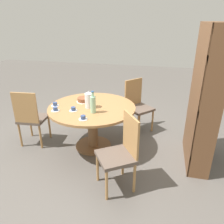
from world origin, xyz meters
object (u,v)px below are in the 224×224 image
at_px(bookshelf, 203,97).
at_px(chair_b, 137,104).
at_px(cake_main, 84,100).
at_px(cup_c, 55,109).
at_px(cup_a, 73,109).
at_px(coffee_pot, 89,100).
at_px(cup_d, 55,105).
at_px(chair_c, 31,117).
at_px(water_bottle, 93,104).
at_px(cup_b, 83,118).
at_px(chair_a, 121,151).

bearing_deg(bookshelf, chair_b, 50.87).
distance_m(cake_main, cup_c, 0.54).
bearing_deg(cup_a, coffee_pot, 133.88).
bearing_deg(bookshelf, cup_d, 93.28).
distance_m(chair_c, coffee_pot, 1.05).
xyz_separation_m(cup_a, cup_d, (-0.12, -0.36, 0.00)).
height_order(water_bottle, cup_b, water_bottle).
relative_size(cup_a, cup_d, 1.00).
relative_size(water_bottle, cup_b, 2.60).
xyz_separation_m(coffee_pot, cake_main, (-0.21, -0.17, -0.09)).
distance_m(chair_c, cup_d, 0.50).
height_order(chair_a, chair_c, same).
height_order(water_bottle, cup_d, water_bottle).
height_order(chair_b, bookshelf, bookshelf).
bearing_deg(cup_c, water_bottle, 97.41).
bearing_deg(cake_main, chair_a, 39.94).
height_order(bookshelf, coffee_pot, bookshelf).
relative_size(water_bottle, cake_main, 1.36).
distance_m(bookshelf, cup_c, 2.12).
distance_m(coffee_pot, cup_d, 0.56).
height_order(chair_b, cake_main, chair_b).
relative_size(coffee_pot, cup_a, 2.12).
bearing_deg(chair_b, coffee_pot, -175.68).
bearing_deg(water_bottle, cup_c, -82.59).
bearing_deg(cup_b, coffee_pot, -172.29).
relative_size(chair_b, cake_main, 4.01).
distance_m(coffee_pot, water_bottle, 0.21).
distance_m(coffee_pot, cup_b, 0.45).
xyz_separation_m(chair_c, cup_a, (0.08, 0.80, 0.24)).
bearing_deg(water_bottle, chair_a, 42.14).
height_order(chair_c, cup_a, chair_c).
bearing_deg(cup_c, cake_main, 148.70).
relative_size(cake_main, cup_c, 1.91).
bearing_deg(cup_c, cup_b, 69.60).
xyz_separation_m(coffee_pot, cup_c, (0.25, -0.45, -0.10)).
xyz_separation_m(bookshelf, coffee_pot, (0.06, -1.63, -0.16)).
bearing_deg(chair_c, coffee_pot, -178.63).
relative_size(chair_c, water_bottle, 2.95).
bearing_deg(cup_c, chair_c, -104.75).
bearing_deg(chair_c, water_bottle, 171.65).
height_order(cup_c, cup_d, same).
height_order(cup_a, cup_b, same).
xyz_separation_m(chair_a, cup_b, (-0.32, -0.59, 0.24)).
bearing_deg(chair_c, chair_a, 153.35).
bearing_deg(cup_c, bookshelf, 98.45).
relative_size(cake_main, cup_a, 1.91).
bearing_deg(coffee_pot, bookshelf, 92.10).
distance_m(chair_c, cup_c, 0.61).
bearing_deg(cake_main, chair_c, -68.56).
bearing_deg(chair_b, bookshelf, -87.68).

